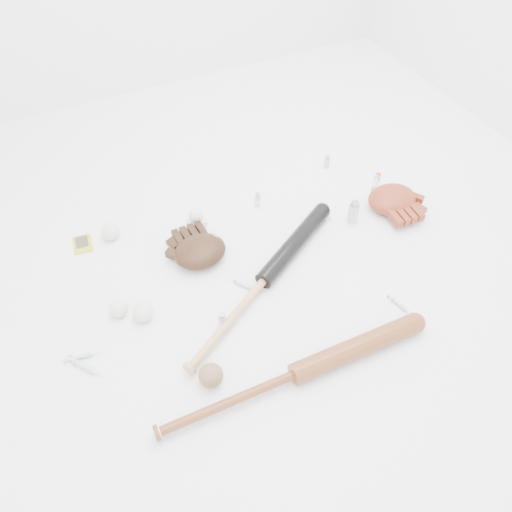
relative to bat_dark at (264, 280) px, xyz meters
name	(u,v)px	position (x,y,z in m)	size (l,w,h in m)	color
bat_dark	(264,280)	(0.00, 0.00, 0.00)	(0.95, 0.07, 0.07)	black
bat_wood	(296,374)	(-0.08, -0.39, 0.00)	(0.99, 0.07, 0.07)	brown
glove_dark	(200,251)	(-0.17, 0.23, 0.01)	(0.25, 0.25, 0.09)	black
glove_tan	(392,199)	(0.69, 0.15, 0.01)	(0.25, 0.25, 0.09)	maroon
trading_card	(83,244)	(-0.57, 0.51, -0.03)	(0.07, 0.10, 0.01)	gold
pedestal	(197,223)	(-0.11, 0.41, -0.02)	(0.06, 0.06, 0.03)	white
baseball_on_pedestal	(196,215)	(-0.11, 0.41, 0.03)	(0.06, 0.06, 0.06)	silver
baseball_left	(119,309)	(-0.52, 0.11, 0.00)	(0.07, 0.07, 0.07)	silver
baseball_upper	(110,232)	(-0.45, 0.50, 0.00)	(0.07, 0.07, 0.07)	silver
baseball_mid	(143,312)	(-0.45, 0.05, 0.00)	(0.07, 0.07, 0.07)	silver
baseball_aged	(211,375)	(-0.33, -0.28, 0.01)	(0.08, 0.08, 0.08)	brown
syringe_0	(82,356)	(-0.69, -0.01, -0.03)	(0.14, 0.02, 0.02)	#ADBCC6
syringe_1	(245,285)	(-0.07, 0.03, -0.03)	(0.15, 0.03, 0.02)	#ADBCC6
syringe_2	(324,208)	(0.42, 0.26, -0.03)	(0.16, 0.03, 0.02)	#ADBCC6
syringe_3	(400,304)	(0.40, -0.30, -0.03)	(0.13, 0.02, 0.02)	#ADBCC6
syringe_4	(375,184)	(0.71, 0.30, -0.02)	(0.17, 0.03, 0.02)	#ADBCC6
syringe_5	(84,366)	(-0.69, -0.05, -0.02)	(0.17, 0.03, 0.02)	#ADBCC6
vial_0	(258,199)	(0.17, 0.41, 0.00)	(0.03, 0.03, 0.07)	#AEB8BF
vial_1	(327,162)	(0.58, 0.51, 0.00)	(0.02, 0.02, 0.06)	#AEB8BF
vial_2	(216,242)	(-0.09, 0.26, 0.00)	(0.03, 0.03, 0.07)	#AEB8BF
vial_3	(353,212)	(0.49, 0.15, 0.02)	(0.04, 0.04, 0.10)	#AEB8BF
vial_4	(222,320)	(-0.21, -0.10, 0.00)	(0.03, 0.03, 0.07)	#AEB8BF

